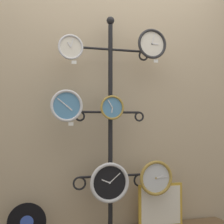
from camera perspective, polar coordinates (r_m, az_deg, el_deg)
The scene contains 13 objects.
shop_wall at distance 2.84m, azimuth -1.17°, elevation 6.60°, with size 4.40×0.04×2.80m.
display_stand at distance 2.67m, azimuth -0.30°, elevation -8.64°, with size 0.70×0.35×1.89m.
clock_top_left at distance 2.57m, azimuth -7.59°, elevation 11.67°, with size 0.21×0.04×0.21m.
clock_top_right at distance 2.76m, azimuth 7.31°, elevation 12.23°, with size 0.26×0.04×0.26m.
clock_middle_left at distance 2.50m, azimuth -8.31°, elevation 1.14°, with size 0.26×0.04×0.26m.
clock_middle_center at distance 2.56m, azimuth 0.01°, elevation 0.82°, with size 0.20×0.04×0.20m.
clock_bottom_center at distance 2.58m, azimuth -0.45°, elevation -12.80°, with size 0.33×0.04×0.33m.
clock_bottom_right at distance 2.73m, azimuth 8.05°, elevation -11.86°, with size 0.30×0.04×0.30m.
vinyl_record at distance 2.63m, azimuth -15.32°, elevation -18.84°, with size 0.30×0.01×0.30m.
picture_frame at distance 2.89m, azimuth 8.88°, elevation -16.52°, with size 0.41×0.02×0.38m.
price_tag_upper at distance 2.55m, azimuth -6.96°, elevation 9.04°, with size 0.04×0.00×0.03m.
price_tag_mid at distance 2.74m, azimuth 8.03°, elevation 9.23°, with size 0.04×0.00×0.03m.
price_tag_lower at distance 2.49m, azimuth -7.52°, elevation -2.16°, with size 0.04×0.00×0.03m.
Camera 1 is at (-0.72, -2.15, 0.97)m, focal length 50.00 mm.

